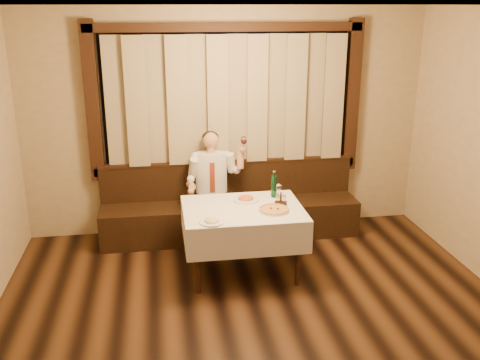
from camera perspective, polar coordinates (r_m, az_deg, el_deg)
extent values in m
cube|color=silver|center=(3.61, 4.90, 18.04)|extent=(5.00, 6.00, 0.01)
cube|color=tan|center=(6.72, -1.46, 6.16)|extent=(5.00, 0.01, 2.80)
cube|color=black|center=(6.64, -1.46, 8.66)|extent=(3.00, 0.02, 1.60)
cube|color=orange|center=(6.64, -7.46, 5.86)|extent=(0.50, 0.01, 0.40)
cube|color=black|center=(6.80, -1.35, 1.52)|extent=(3.30, 0.12, 0.10)
cube|color=black|center=(6.51, -1.47, 15.99)|extent=(3.30, 0.12, 0.10)
cube|color=black|center=(6.59, -15.47, 7.93)|extent=(0.16, 0.12, 1.90)
cube|color=black|center=(6.99, 11.86, 8.77)|extent=(0.16, 0.12, 1.90)
cube|color=#998662|center=(6.54, -1.34, 8.52)|extent=(2.90, 0.08, 1.55)
cube|color=black|center=(6.76, -1.02, -4.18)|extent=(3.20, 0.60, 0.45)
cube|color=black|center=(6.83, -1.32, 0.07)|extent=(3.20, 0.12, 0.45)
cube|color=black|center=(6.76, -1.34, 2.04)|extent=(3.20, 0.14, 0.04)
cylinder|color=black|center=(5.44, -4.54, -8.61)|extent=(0.06, 0.06, 0.71)
cylinder|color=black|center=(5.60, 6.23, -7.84)|extent=(0.06, 0.06, 0.71)
cylinder|color=black|center=(6.11, -5.10, -5.49)|extent=(0.06, 0.06, 0.71)
cylinder|color=black|center=(6.25, 4.49, -4.90)|extent=(0.06, 0.06, 0.71)
cube|color=black|center=(5.68, 0.31, -3.22)|extent=(1.20, 0.90, 0.04)
cube|color=silver|center=(5.67, 0.31, -3.00)|extent=(1.26, 0.96, 0.01)
cube|color=silver|center=(5.30, 1.14, -6.63)|extent=(1.26, 0.01, 0.35)
cube|color=silver|center=(6.17, -0.40, -2.91)|extent=(1.26, 0.01, 0.35)
cube|color=silver|center=(5.68, -6.01, -4.99)|extent=(0.01, 0.96, 0.35)
cube|color=silver|center=(5.86, 6.42, -4.23)|extent=(0.01, 0.96, 0.35)
cylinder|color=white|center=(5.59, 3.65, -3.26)|extent=(0.33, 0.33, 0.01)
cylinder|color=#D1621F|center=(5.59, 3.65, -3.17)|extent=(0.30, 0.30, 0.01)
torus|color=#BA8A47|center=(5.58, 3.65, -3.13)|extent=(0.31, 0.31, 0.02)
sphere|color=black|center=(5.59, 3.32, -3.02)|extent=(0.02, 0.02, 0.02)
sphere|color=black|center=(5.58, 4.06, -3.09)|extent=(0.02, 0.02, 0.02)
cylinder|color=white|center=(5.87, 0.62, -2.10)|extent=(0.28, 0.28, 0.02)
ellipsoid|color=#C6561F|center=(5.86, 0.62, -1.66)|extent=(0.17, 0.17, 0.08)
cylinder|color=white|center=(5.30, -3.01, -4.48)|extent=(0.25, 0.25, 0.02)
ellipsoid|color=beige|center=(5.28, -3.02, -4.04)|extent=(0.16, 0.16, 0.07)
cylinder|color=#115125|center=(5.95, 3.64, -0.70)|extent=(0.07, 0.07, 0.24)
cylinder|color=#115125|center=(5.91, 3.67, 0.59)|extent=(0.03, 0.03, 0.06)
cylinder|color=silver|center=(5.90, 3.68, 0.89)|extent=(0.03, 0.03, 0.01)
cylinder|color=white|center=(5.94, 4.12, -1.98)|extent=(0.06, 0.06, 0.01)
cylinder|color=white|center=(5.92, 4.13, -1.54)|extent=(0.01, 0.01, 0.09)
ellipsoid|color=white|center=(5.89, 4.15, -0.75)|extent=(0.07, 0.07, 0.08)
cube|color=black|center=(5.75, 4.36, -2.49)|extent=(0.14, 0.10, 0.04)
cube|color=black|center=(5.72, 4.38, -1.86)|extent=(0.04, 0.06, 0.09)
cylinder|color=white|center=(5.73, 4.01, -2.03)|extent=(0.03, 0.03, 0.07)
cylinder|color=silver|center=(5.72, 4.02, -1.64)|extent=(0.04, 0.04, 0.01)
cylinder|color=white|center=(5.73, 4.74, -2.07)|extent=(0.03, 0.03, 0.07)
cylinder|color=silver|center=(5.71, 4.75, -1.68)|extent=(0.04, 0.04, 0.01)
cube|color=black|center=(6.53, -2.91, -2.24)|extent=(0.37, 0.42, 0.15)
cube|color=black|center=(6.44, -3.58, -5.41)|extent=(0.10, 0.11, 0.45)
cube|color=black|center=(6.46, -1.78, -5.30)|extent=(0.10, 0.11, 0.45)
ellipsoid|color=white|center=(6.55, -3.09, 0.83)|extent=(0.39, 0.24, 0.50)
cube|color=maroon|center=(6.44, -2.97, 0.27)|extent=(0.06, 0.01, 0.37)
cylinder|color=tan|center=(6.47, -3.13, 3.25)|extent=(0.09, 0.09, 0.07)
sphere|color=tan|center=(6.44, -3.15, 4.28)|extent=(0.19, 0.19, 0.19)
ellipsoid|color=black|center=(6.46, -3.18, 4.58)|extent=(0.20, 0.20, 0.15)
sphere|color=white|center=(6.48, -4.75, 2.47)|extent=(0.12, 0.12, 0.12)
sphere|color=white|center=(6.51, -1.50, 2.61)|extent=(0.12, 0.12, 0.12)
sphere|color=tan|center=(6.21, -5.26, -1.23)|extent=(0.08, 0.08, 0.08)
sphere|color=tan|center=(6.36, 0.33, 3.35)|extent=(0.09, 0.09, 0.09)
cylinder|color=white|center=(6.32, 0.37, 3.61)|extent=(0.01, 0.01, 0.10)
ellipsoid|color=white|center=(6.30, 0.37, 4.30)|extent=(0.08, 0.08, 0.10)
ellipsoid|color=#4C070F|center=(6.31, 0.37, 4.14)|extent=(0.06, 0.06, 0.06)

